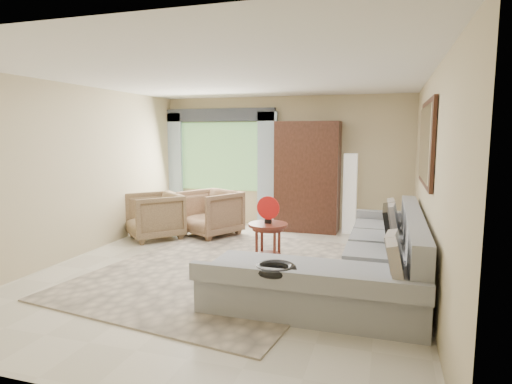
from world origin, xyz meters
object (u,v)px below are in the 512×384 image
(floor_lamp, at_px, (350,193))
(coffee_table, at_px, (268,242))
(sectional_sofa, at_px, (363,265))
(tv_screen, at_px, (388,226))
(armchair_right, at_px, (210,213))
(armchair_left, at_px, (154,216))
(armoire, at_px, (308,177))
(potted_plant, at_px, (165,212))

(floor_lamp, bearing_deg, coffee_table, -112.87)
(sectional_sofa, height_order, tv_screen, tv_screen)
(tv_screen, distance_m, armchair_right, 3.53)
(armchair_right, bearing_deg, sectional_sofa, -6.61)
(coffee_table, xyz_separation_m, armchair_left, (-2.33, 0.76, 0.11))
(floor_lamp, bearing_deg, armchair_right, -157.22)
(coffee_table, bearing_deg, armchair_right, 138.99)
(coffee_table, relative_size, armchair_left, 0.64)
(floor_lamp, bearing_deg, armchair_left, -155.19)
(tv_screen, distance_m, armchair_left, 4.16)
(armchair_left, relative_size, floor_lamp, 0.60)
(coffee_table, distance_m, floor_lamp, 2.52)
(floor_lamp, bearing_deg, armoire, -175.71)
(armoire, relative_size, floor_lamp, 1.40)
(coffee_table, bearing_deg, tv_screen, -12.47)
(sectional_sofa, relative_size, armchair_left, 3.83)
(tv_screen, bearing_deg, floor_lamp, 104.80)
(coffee_table, xyz_separation_m, armoire, (0.16, 2.22, 0.75))
(armoire, distance_m, floor_lamp, 0.86)
(armchair_left, bearing_deg, coffee_table, 25.01)
(sectional_sofa, bearing_deg, armoire, 113.06)
(armchair_left, distance_m, armoire, 2.96)
(tv_screen, xyz_separation_m, coffee_table, (-1.66, 0.37, -0.42))
(tv_screen, height_order, floor_lamp, floor_lamp)
(tv_screen, relative_size, armchair_left, 0.82)
(sectional_sofa, bearing_deg, tv_screen, 49.17)
(armchair_right, xyz_separation_m, floor_lamp, (2.42, 1.02, 0.33))
(sectional_sofa, relative_size, tv_screen, 4.68)
(coffee_table, xyz_separation_m, floor_lamp, (0.96, 2.28, 0.45))
(tv_screen, distance_m, floor_lamp, 2.74)
(tv_screen, xyz_separation_m, armchair_right, (-3.12, 1.63, -0.30))
(tv_screen, relative_size, potted_plant, 1.32)
(armchair_left, bearing_deg, tv_screen, 27.32)
(tv_screen, bearing_deg, armoire, 120.09)
(potted_plant, relative_size, armoire, 0.27)
(sectional_sofa, xyz_separation_m, potted_plant, (-4.11, 2.50, -0.00))
(sectional_sofa, height_order, potted_plant, sectional_sofa)
(coffee_table, bearing_deg, floor_lamp, 67.13)
(floor_lamp, bearing_deg, potted_plant, -172.89)
(sectional_sofa, xyz_separation_m, floor_lamp, (-0.43, 2.96, 0.47))
(armchair_right, height_order, armoire, armoire)
(armchair_left, bearing_deg, armoire, 73.51)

